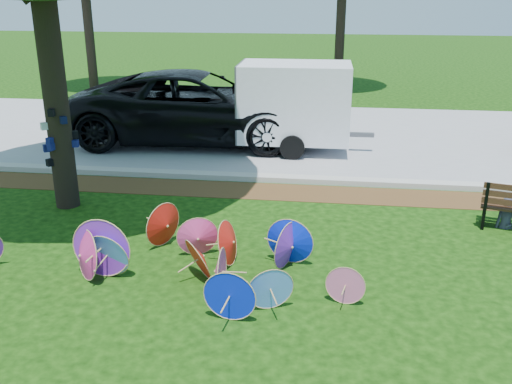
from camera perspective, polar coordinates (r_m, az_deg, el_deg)
ground at (r=7.71m, az=-5.74°, el=-11.22°), size 90.00×90.00×0.00m
mulch_strip at (r=11.72m, az=-0.83°, el=0.14°), size 90.00×1.00×0.01m
curb at (r=12.36m, az=-0.36°, el=1.47°), size 90.00×0.30×0.12m
street at (r=16.33m, az=1.64°, el=5.88°), size 90.00×8.00×0.01m
parasol_pile at (r=8.32m, az=-7.73°, el=-6.00°), size 6.01×2.45×0.90m
black_van at (r=15.40m, az=-5.80°, el=8.45°), size 6.87×3.47×1.86m
cargo_trailer at (r=14.42m, az=3.93°, el=8.99°), size 2.72×1.74×2.49m
person_left at (r=10.68m, az=24.05°, el=-0.67°), size 0.39×0.26×1.07m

